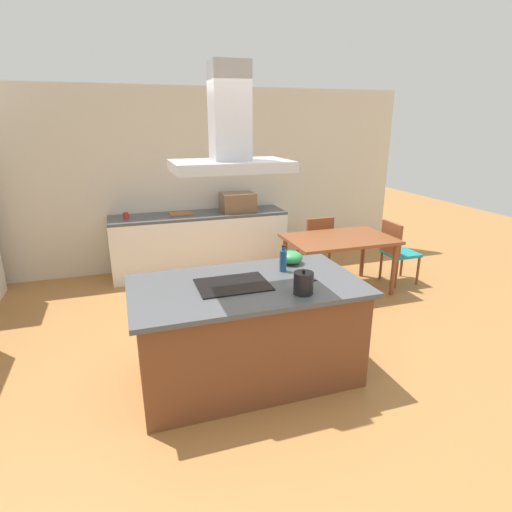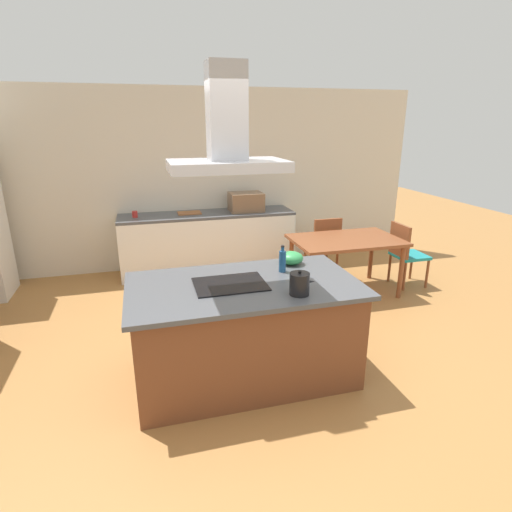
{
  "view_description": "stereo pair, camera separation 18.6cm",
  "coord_description": "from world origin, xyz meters",
  "px_view_note": "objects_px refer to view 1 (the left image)",
  "views": [
    {
      "loc": [
        -0.95,
        -3.13,
        2.22
      ],
      "look_at": [
        0.22,
        0.4,
        1.0
      ],
      "focal_mm": 29.02,
      "sensor_mm": 36.0,
      "label": 1
    },
    {
      "loc": [
        -0.78,
        -3.18,
        2.22
      ],
      "look_at": [
        0.22,
        0.4,
        1.0
      ],
      "focal_mm": 29.02,
      "sensor_mm": 36.0,
      "label": 2
    }
  ],
  "objects_px": {
    "mixing_bowl": "(291,257)",
    "dining_table": "(339,244)",
    "chair_at_right_end": "(396,249)",
    "cutting_board": "(181,214)",
    "range_hood": "(230,137)",
    "cooktop": "(233,285)",
    "olive_oil_bottle": "(283,260)",
    "coffee_mug_red": "(126,216)",
    "chair_facing_back_wall": "(316,242)",
    "countertop_microwave": "(238,202)",
    "tea_kettle": "(304,283)"
  },
  "relations": [
    {
      "from": "mixing_bowl",
      "to": "dining_table",
      "type": "xyz_separation_m",
      "value": [
        1.19,
        1.16,
        -0.29
      ]
    },
    {
      "from": "mixing_bowl",
      "to": "chair_facing_back_wall",
      "type": "distance_m",
      "value": 2.22
    },
    {
      "from": "coffee_mug_red",
      "to": "dining_table",
      "type": "height_order",
      "value": "coffee_mug_red"
    },
    {
      "from": "olive_oil_bottle",
      "to": "cutting_board",
      "type": "distance_m",
      "value": 2.79
    },
    {
      "from": "range_hood",
      "to": "cutting_board",
      "type": "bearing_deg",
      "value": 89.88
    },
    {
      "from": "countertop_microwave",
      "to": "mixing_bowl",
      "type": "bearing_deg",
      "value": -94.18
    },
    {
      "from": "coffee_mug_red",
      "to": "cooktop",
      "type": "bearing_deg",
      "value": -74.94
    },
    {
      "from": "dining_table",
      "to": "chair_facing_back_wall",
      "type": "xyz_separation_m",
      "value": [
        0.0,
        0.67,
        -0.16
      ]
    },
    {
      "from": "cooktop",
      "to": "coffee_mug_red",
      "type": "distance_m",
      "value": 2.98
    },
    {
      "from": "chair_at_right_end",
      "to": "mixing_bowl",
      "type": "bearing_deg",
      "value": -151.23
    },
    {
      "from": "cooktop",
      "to": "chair_at_right_end",
      "type": "distance_m",
      "value": 3.2
    },
    {
      "from": "mixing_bowl",
      "to": "dining_table",
      "type": "relative_size",
      "value": 0.16
    },
    {
      "from": "countertop_microwave",
      "to": "cooktop",
      "type": "bearing_deg",
      "value": -106.78
    },
    {
      "from": "dining_table",
      "to": "coffee_mug_red",
      "type": "bearing_deg",
      "value": 152.88
    },
    {
      "from": "olive_oil_bottle",
      "to": "mixing_bowl",
      "type": "distance_m",
      "value": 0.24
    },
    {
      "from": "tea_kettle",
      "to": "mixing_bowl",
      "type": "relative_size",
      "value": 0.94
    },
    {
      "from": "tea_kettle",
      "to": "dining_table",
      "type": "relative_size",
      "value": 0.15
    },
    {
      "from": "mixing_bowl",
      "to": "coffee_mug_red",
      "type": "xyz_separation_m",
      "value": [
        -1.46,
        2.52,
        -0.02
      ]
    },
    {
      "from": "range_hood",
      "to": "chair_at_right_end",
      "type": "bearing_deg",
      "value": 28.59
    },
    {
      "from": "mixing_bowl",
      "to": "range_hood",
      "type": "distance_m",
      "value": 1.38
    },
    {
      "from": "cooktop",
      "to": "tea_kettle",
      "type": "relative_size",
      "value": 2.83
    },
    {
      "from": "cooktop",
      "to": "mixing_bowl",
      "type": "height_order",
      "value": "mixing_bowl"
    },
    {
      "from": "cutting_board",
      "to": "chair_at_right_end",
      "type": "height_order",
      "value": "cutting_board"
    },
    {
      "from": "tea_kettle",
      "to": "range_hood",
      "type": "relative_size",
      "value": 0.24
    },
    {
      "from": "tea_kettle",
      "to": "countertop_microwave",
      "type": "distance_m",
      "value": 3.25
    },
    {
      "from": "dining_table",
      "to": "chair_at_right_end",
      "type": "bearing_deg",
      "value": 0.0
    },
    {
      "from": "olive_oil_bottle",
      "to": "dining_table",
      "type": "bearing_deg",
      "value": 44.74
    },
    {
      "from": "olive_oil_bottle",
      "to": "cutting_board",
      "type": "height_order",
      "value": "olive_oil_bottle"
    },
    {
      "from": "cutting_board",
      "to": "dining_table",
      "type": "bearing_deg",
      "value": -36.99
    },
    {
      "from": "chair_facing_back_wall",
      "to": "cutting_board",
      "type": "bearing_deg",
      "value": 158.32
    },
    {
      "from": "chair_at_right_end",
      "to": "range_hood",
      "type": "xyz_separation_m",
      "value": [
        -2.79,
        -1.52,
        1.59
      ]
    },
    {
      "from": "coffee_mug_red",
      "to": "chair_facing_back_wall",
      "type": "bearing_deg",
      "value": -14.64
    },
    {
      "from": "mixing_bowl",
      "to": "chair_at_right_end",
      "type": "xyz_separation_m",
      "value": [
        2.11,
        1.16,
        -0.45
      ]
    },
    {
      "from": "tea_kettle",
      "to": "cutting_board",
      "type": "distance_m",
      "value": 3.31
    },
    {
      "from": "olive_oil_bottle",
      "to": "chair_facing_back_wall",
      "type": "relative_size",
      "value": 0.28
    },
    {
      "from": "cutting_board",
      "to": "dining_table",
      "type": "xyz_separation_m",
      "value": [
        1.87,
        -1.41,
        -0.24
      ]
    },
    {
      "from": "tea_kettle",
      "to": "coffee_mug_red",
      "type": "height_order",
      "value": "tea_kettle"
    },
    {
      "from": "countertop_microwave",
      "to": "coffee_mug_red",
      "type": "bearing_deg",
      "value": -179.98
    },
    {
      "from": "coffee_mug_red",
      "to": "cutting_board",
      "type": "height_order",
      "value": "coffee_mug_red"
    },
    {
      "from": "coffee_mug_red",
      "to": "chair_facing_back_wall",
      "type": "distance_m",
      "value": 2.78
    },
    {
      "from": "coffee_mug_red",
      "to": "dining_table",
      "type": "relative_size",
      "value": 0.06
    },
    {
      "from": "range_hood",
      "to": "cooktop",
      "type": "bearing_deg",
      "value": 0.0
    },
    {
      "from": "mixing_bowl",
      "to": "chair_facing_back_wall",
      "type": "bearing_deg",
      "value": 56.81
    },
    {
      "from": "olive_oil_bottle",
      "to": "chair_facing_back_wall",
      "type": "distance_m",
      "value": 2.46
    },
    {
      "from": "countertop_microwave",
      "to": "coffee_mug_red",
      "type": "height_order",
      "value": "countertop_microwave"
    },
    {
      "from": "chair_facing_back_wall",
      "to": "range_hood",
      "type": "bearing_deg",
      "value": -130.64
    },
    {
      "from": "cutting_board",
      "to": "countertop_microwave",
      "type": "bearing_deg",
      "value": -3.32
    },
    {
      "from": "range_hood",
      "to": "olive_oil_bottle",
      "type": "bearing_deg",
      "value": 19.39
    },
    {
      "from": "chair_at_right_end",
      "to": "cutting_board",
      "type": "bearing_deg",
      "value": 153.17
    },
    {
      "from": "chair_facing_back_wall",
      "to": "coffee_mug_red",
      "type": "bearing_deg",
      "value": 165.36
    }
  ]
}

